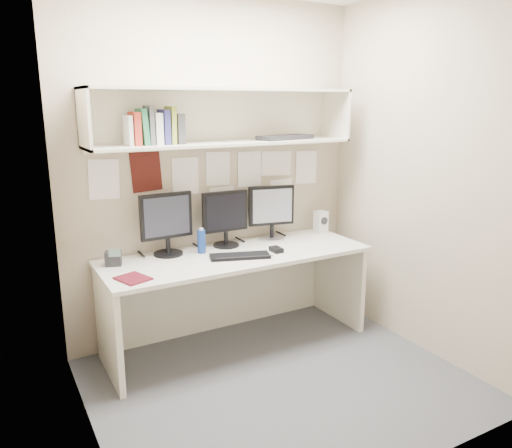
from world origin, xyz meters
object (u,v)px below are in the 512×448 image
desk (237,299)px  keyboard (240,256)px  monitor_right (271,210)px  monitor_left (167,221)px  maroon_notebook (133,278)px  monitor_center (225,216)px  desk_phone (113,258)px  speaker (321,222)px

desk → keyboard: (-0.03, -0.11, 0.37)m
monitor_right → monitor_left: bearing=-168.0°
maroon_notebook → monitor_right: bearing=-0.9°
monitor_left → monitor_center: (0.47, 0.00, -0.01)m
monitor_center → desk_phone: (-0.88, -0.06, -0.19)m
desk → keyboard: keyboard is taller
monitor_right → desk_phone: size_ratio=3.39×
speaker → maroon_notebook: bearing=-167.5°
desk → speaker: 1.04m
monitor_right → desk_phone: bearing=-165.3°
monitor_right → keyboard: bearing=-132.5°
keyboard → monitor_center: bearing=100.8°
monitor_left → keyboard: size_ratio=1.06×
desk_phone → desk: bearing=9.0°
speaker → keyboard: bearing=-162.0°
monitor_right → maroon_notebook: 1.35m
monitor_left → desk: bearing=-28.8°
desk → monitor_left: 0.79m
desk → monitor_left: (-0.45, 0.22, 0.61)m
maroon_notebook → desk: bearing=-6.1°
monitor_center → desk_phone: monitor_center is taller
monitor_left → keyboard: (0.43, -0.33, -0.24)m
maroon_notebook → keyboard: bearing=-13.2°
desk → maroon_notebook: size_ratio=9.69×
speaker → maroon_notebook: speaker is taller
speaker → desk_phone: (-1.78, -0.04, -0.04)m
desk_phone → speaker: bearing=20.4°
monitor_center → keyboard: monitor_center is taller
monitor_right → desk_phone: 1.31m
keyboard → monitor_left: bearing=160.8°
monitor_right → desk_phone: (-1.30, -0.06, -0.19)m
monitor_right → speaker: monitor_right is taller
monitor_right → keyboard: 0.61m
monitor_left → monitor_right: bearing=-3.0°
monitor_center → maroon_notebook: size_ratio=2.09×
desk → maroon_notebook: maroon_notebook is taller
desk → monitor_right: size_ratio=4.55×
monitor_left → monitor_center: monitor_left is taller
speaker → maroon_notebook: 1.78m
speaker → desk_phone: speaker is taller
desk → monitor_center: (0.02, 0.22, 0.60)m
keyboard → maroon_notebook: size_ratio=2.08×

